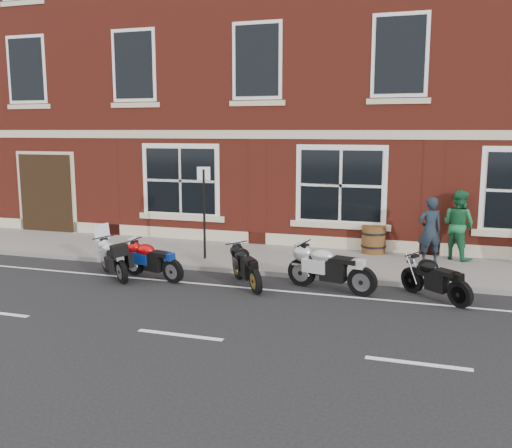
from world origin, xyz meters
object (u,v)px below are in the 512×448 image
(moto_sport_silver, at_px, (330,266))
(pedestrian_left, at_px, (430,230))
(parking_sign, at_px, (204,206))
(barrel_planter, at_px, (374,239))
(moto_naked_black, at_px, (435,277))
(moto_sport_red, at_px, (152,259))
(pedestrian_right, at_px, (458,225))
(moto_sport_black, at_px, (247,265))
(moto_touring_silver, at_px, (114,256))

(moto_sport_silver, height_order, pedestrian_left, pedestrian_left)
(parking_sign, bearing_deg, pedestrian_left, -1.10)
(moto_sport_silver, bearing_deg, barrel_planter, 6.99)
(moto_naked_black, height_order, pedestrian_left, pedestrian_left)
(moto_sport_red, distance_m, barrel_planter, 6.23)
(barrel_planter, distance_m, parking_sign, 4.83)
(moto_sport_silver, bearing_deg, pedestrian_right, -22.03)
(barrel_planter, bearing_deg, parking_sign, -153.60)
(pedestrian_left, bearing_deg, parking_sign, -11.61)
(moto_sport_silver, relative_size, moto_naked_black, 1.42)
(moto_sport_red, bearing_deg, pedestrian_left, -45.90)
(moto_sport_black, xyz_separation_m, moto_sport_silver, (1.87, 0.20, 0.06))
(pedestrian_left, xyz_separation_m, parking_sign, (-5.73, -1.28, 0.56))
(moto_sport_black, xyz_separation_m, pedestrian_left, (3.91, 3.09, 0.50))
(moto_touring_silver, relative_size, pedestrian_left, 0.86)
(pedestrian_right, bearing_deg, pedestrian_left, 82.19)
(barrel_planter, bearing_deg, pedestrian_left, -28.62)
(moto_naked_black, relative_size, barrel_planter, 1.92)
(moto_naked_black, bearing_deg, moto_sport_red, 134.07)
(moto_touring_silver, distance_m, parking_sign, 2.74)
(moto_touring_silver, relative_size, moto_sport_silver, 0.71)
(pedestrian_left, xyz_separation_m, barrel_planter, (-1.50, 0.82, -0.48))
(moto_naked_black, height_order, parking_sign, parking_sign)
(moto_touring_silver, bearing_deg, moto_naked_black, -44.97)
(moto_naked_black, xyz_separation_m, parking_sign, (-5.92, 1.59, 1.06))
(moto_touring_silver, distance_m, moto_naked_black, 7.46)
(moto_sport_red, bearing_deg, moto_naked_black, -70.01)
(moto_naked_black, relative_size, pedestrian_left, 0.85)
(moto_sport_silver, height_order, pedestrian_right, pedestrian_right)
(moto_sport_black, xyz_separation_m, moto_naked_black, (4.10, 0.22, -0.01))
(pedestrian_right, distance_m, parking_sign, 6.76)
(moto_sport_red, height_order, moto_sport_silver, moto_sport_silver)
(moto_sport_black, height_order, moto_sport_silver, moto_sport_silver)
(moto_sport_silver, relative_size, pedestrian_left, 1.21)
(pedestrian_right, distance_m, barrel_planter, 2.28)
(moto_touring_silver, distance_m, pedestrian_right, 8.95)
(parking_sign, bearing_deg, moto_sport_silver, -37.25)
(parking_sign, bearing_deg, moto_naked_black, -28.73)
(moto_touring_silver, xyz_separation_m, barrel_planter, (5.76, 4.13, 0.00))
(parking_sign, bearing_deg, moto_touring_silver, -140.81)
(moto_sport_black, height_order, moto_naked_black, moto_sport_black)
(moto_sport_silver, relative_size, pedestrian_right, 1.12)
(moto_sport_black, xyz_separation_m, barrel_planter, (2.41, 3.91, 0.02))
(moto_sport_red, relative_size, moto_sport_silver, 0.88)
(moto_naked_black, bearing_deg, pedestrian_right, 33.06)
(moto_sport_silver, xyz_separation_m, moto_naked_black, (2.23, 0.02, -0.07))
(moto_sport_red, height_order, barrel_planter, barrel_planter)
(moto_touring_silver, relative_size, moto_sport_red, 0.81)
(moto_touring_silver, height_order, moto_naked_black, moto_touring_silver)
(moto_sport_black, relative_size, parking_sign, 0.65)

